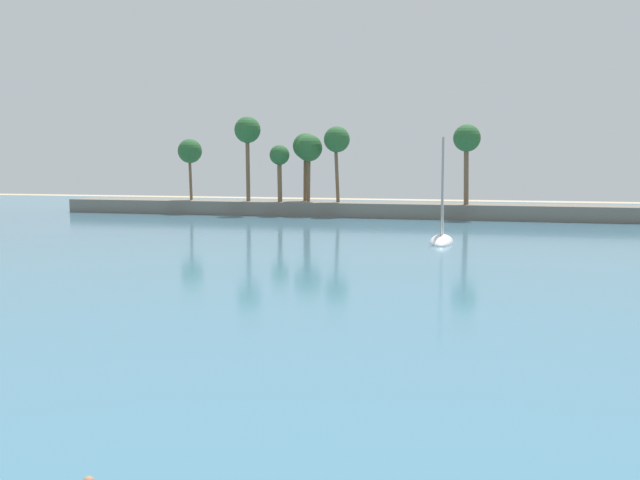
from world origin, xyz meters
The scene contains 3 objects.
sea centered at (0.00, 65.12, 0.03)m, with size 220.00×116.43×0.06m, color teal.
palm_headland centered at (-0.40, 83.28, 2.98)m, with size 109.13×6.14×13.14m.
sailboat_mid_bay centered at (-2.47, 56.22, 0.90)m, with size 2.38×6.52×9.27m.
Camera 1 is at (4.10, -4.15, 6.55)m, focal length 40.91 mm.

